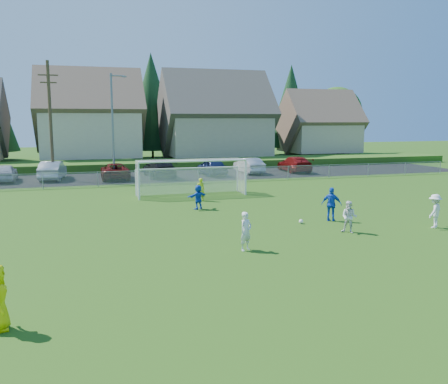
{
  "coord_description": "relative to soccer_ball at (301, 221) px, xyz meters",
  "views": [
    {
      "loc": [
        -7.06,
        -15.59,
        5.19
      ],
      "look_at": [
        0.0,
        8.0,
        1.4
      ],
      "focal_mm": 38.0,
      "sensor_mm": 36.0,
      "label": 1
    }
  ],
  "objects": [
    {
      "name": "ground",
      "position": [
        -3.32,
        -5.6,
        -0.11
      ],
      "size": [
        160.0,
        160.0,
        0.0
      ],
      "primitive_type": "plane",
      "color": "#193D0C",
      "rests_on": "ground"
    },
    {
      "name": "asphalt_lot",
      "position": [
        -3.32,
        21.9,
        -0.1
      ],
      "size": [
        60.0,
        60.0,
        0.0
      ],
      "primitive_type": "plane",
      "color": "black",
      "rests_on": "ground"
    },
    {
      "name": "grass_embankment",
      "position": [
        -3.32,
        29.4,
        0.29
      ],
      "size": [
        70.0,
        6.0,
        0.8
      ],
      "primitive_type": "cube",
      "color": "#1E420F",
      "rests_on": "ground"
    },
    {
      "name": "soccer_ball",
      "position": [
        0.0,
        0.0,
        0.0
      ],
      "size": [
        0.22,
        0.22,
        0.22
      ],
      "primitive_type": "sphere",
      "color": "white",
      "rests_on": "ground"
    },
    {
      "name": "player_white_a",
      "position": [
        -4.28,
        -3.84,
        0.67
      ],
      "size": [
        0.68,
        0.6,
        1.56
      ],
      "primitive_type": "imported",
      "rotation": [
        0.0,
        0.0,
        0.49
      ],
      "color": "silver",
      "rests_on": "ground"
    },
    {
      "name": "player_white_b",
      "position": [
        1.25,
        -2.42,
        0.63
      ],
      "size": [
        0.91,
        0.91,
        1.48
      ],
      "primitive_type": "imported",
      "rotation": [
        0.0,
        0.0,
        -0.78
      ],
      "color": "silver",
      "rests_on": "ground"
    },
    {
      "name": "player_white_c",
      "position": [
        5.75,
        -2.67,
        0.71
      ],
      "size": [
        1.22,
        1.07,
        1.64
      ],
      "primitive_type": "imported",
      "rotation": [
        0.0,
        0.0,
        3.69
      ],
      "color": "silver",
      "rests_on": "ground"
    },
    {
      "name": "player_blue_a",
      "position": [
        1.77,
        0.14,
        0.76
      ],
      "size": [
        1.07,
        0.95,
        1.74
      ],
      "primitive_type": "imported",
      "rotation": [
        0.0,
        0.0,
        2.5
      ],
      "color": "blue",
      "rests_on": "ground"
    },
    {
      "name": "player_blue_b",
      "position": [
        -4.03,
        5.26,
        0.6
      ],
      "size": [
        1.37,
        0.97,
        1.43
      ],
      "primitive_type": "imported",
      "rotation": [
        0.0,
        0.0,
        3.61
      ],
      "color": "blue",
      "rests_on": "ground"
    },
    {
      "name": "goalkeeper",
      "position": [
        -3.21,
        8.0,
        0.63
      ],
      "size": [
        0.55,
        0.37,
        1.47
      ],
      "primitive_type": "imported",
      "rotation": [
        0.0,
        0.0,
        3.1
      ],
      "color": "#BDCC18",
      "rests_on": "ground"
    },
    {
      "name": "car_a",
      "position": [
        -16.67,
        21.92,
        0.64
      ],
      "size": [
        1.94,
        4.45,
        1.49
      ],
      "primitive_type": "imported",
      "rotation": [
        0.0,
        0.0,
        3.18
      ],
      "color": "#ADAFB5",
      "rests_on": "ground"
    },
    {
      "name": "car_b",
      "position": [
        -12.92,
        22.14,
        0.7
      ],
      "size": [
        2.22,
        5.04,
        1.61
      ],
      "primitive_type": "imported",
      "rotation": [
        0.0,
        0.0,
        3.03
      ],
      "color": "#BDBDBD",
      "rests_on": "ground"
    },
    {
      "name": "car_c",
      "position": [
        -7.71,
        20.99,
        0.59
      ],
      "size": [
        2.38,
        5.08,
        1.41
      ],
      "primitive_type": "imported",
      "rotation": [
        0.0,
        0.0,
        3.13
      ],
      "color": "#520A09",
      "rests_on": "ground"
    },
    {
      "name": "car_d",
      "position": [
        -3.75,
        21.34,
        0.69
      ],
      "size": [
        2.55,
        5.66,
        1.61
      ],
      "primitive_type": "imported",
      "rotation": [
        0.0,
        0.0,
        3.2
      ],
      "color": "black",
      "rests_on": "ground"
    },
    {
      "name": "car_e",
      "position": [
        1.17,
        21.38,
        0.66
      ],
      "size": [
        2.19,
        4.67,
        1.55
      ],
      "primitive_type": "imported",
      "rotation": [
        0.0,
        0.0,
        3.22
      ],
      "color": "#142046",
      "rests_on": "ground"
    },
    {
      "name": "car_f",
      "position": [
        5.02,
        21.87,
        0.64
      ],
      "size": [
        1.8,
        4.64,
        1.51
      ],
      "primitive_type": "imported",
      "rotation": [
        0.0,
        0.0,
        3.19
      ],
      "color": "beige",
      "rests_on": "ground"
    },
    {
      "name": "car_g",
      "position": [
        9.84,
        21.83,
        0.66
      ],
      "size": [
        2.49,
        5.42,
        1.54
      ],
      "primitive_type": "imported",
      "rotation": [
        0.0,
        0.0,
        3.08
      ],
      "color": "maroon",
      "rests_on": "ground"
    },
    {
      "name": "soccer_goal",
      "position": [
        -3.32,
        10.45,
        1.52
      ],
      "size": [
        7.42,
        1.9,
        2.5
      ],
      "color": "white",
      "rests_on": "ground"
    },
    {
      "name": "chainlink_fence",
      "position": [
        -3.32,
        16.4,
        0.52
      ],
      "size": [
        52.06,
        0.06,
        1.2
      ],
      "color": "gray",
      "rests_on": "ground"
    },
    {
      "name": "streetlight",
      "position": [
        -7.76,
        20.4,
        4.73
      ],
      "size": [
        1.38,
        0.18,
        9.0
      ],
      "color": "slate",
      "rests_on": "ground"
    },
    {
      "name": "utility_pole",
      "position": [
        -12.82,
        21.4,
        5.04
      ],
      "size": [
        1.6,
        0.26,
        10.0
      ],
      "color": "#473321",
      "rests_on": "ground"
    },
    {
      "name": "houses_row",
      "position": [
        -1.34,
        36.87,
        7.22
      ],
      "size": [
        53.9,
        11.45,
        13.27
      ],
      "color": "tan",
      "rests_on": "ground"
    },
    {
      "name": "tree_row",
      "position": [
        -2.27,
        43.14,
        6.8
      ],
      "size": [
        65.98,
        12.36,
        13.8
      ],
      "color": "#382616",
      "rests_on": "ground"
    }
  ]
}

